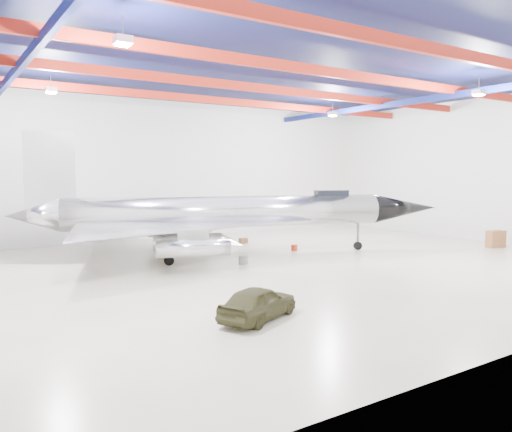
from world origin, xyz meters
TOP-DOWN VIEW (x-y plane):
  - floor at (0.00, 0.00)m, footprint 40.00×40.00m
  - wall_back at (0.00, 15.00)m, footprint 40.00×0.00m
  - wall_right at (20.00, 0.00)m, footprint 0.00×30.00m
  - ceiling at (0.00, 0.00)m, footprint 40.00×40.00m
  - ceiling_structure at (0.00, 0.00)m, footprint 39.50×29.50m
  - jet_aircraft at (0.06, 4.59)m, footprint 27.26×20.21m
  - jeep at (-5.95, -8.10)m, footprint 3.92×2.86m
  - desk at (17.66, -2.72)m, footprint 1.40×0.88m
  - crate_ply at (-3.91, 5.90)m, footprint 0.55×0.48m
  - toolbox_red at (-2.69, 9.80)m, footprint 0.51×0.46m
  - engine_drum at (-0.71, 1.48)m, footprint 0.56×0.56m
  - parts_bin at (3.77, 8.76)m, footprint 0.59×0.48m
  - tool_chest at (4.79, 3.82)m, footprint 0.46×0.46m
  - spares_box at (1.13, 9.55)m, footprint 0.46×0.46m

SIDE VIEW (x-z plane):
  - floor at x=0.00m, z-range 0.00..0.00m
  - toolbox_red at x=-2.69m, z-range 0.00..0.29m
  - crate_ply at x=-3.91m, z-range 0.00..0.33m
  - parts_bin at x=3.77m, z-range 0.00..0.40m
  - tool_chest at x=4.79m, z-range 0.00..0.40m
  - spares_box at x=1.13m, z-range 0.00..0.40m
  - engine_drum at x=-0.71m, z-range 0.00..0.47m
  - desk at x=17.66m, z-range 0.00..1.19m
  - jeep at x=-5.95m, z-range 0.00..1.24m
  - jet_aircraft at x=0.06m, z-range -1.32..6.34m
  - wall_back at x=0.00m, z-range -14.50..25.50m
  - wall_right at x=20.00m, z-range -9.50..20.50m
  - ceiling_structure at x=0.00m, z-range 9.79..10.86m
  - ceiling at x=0.00m, z-range 11.00..11.00m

